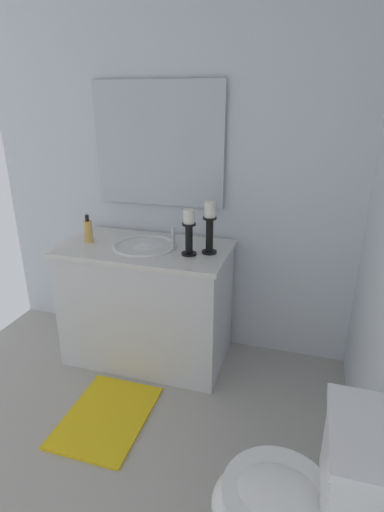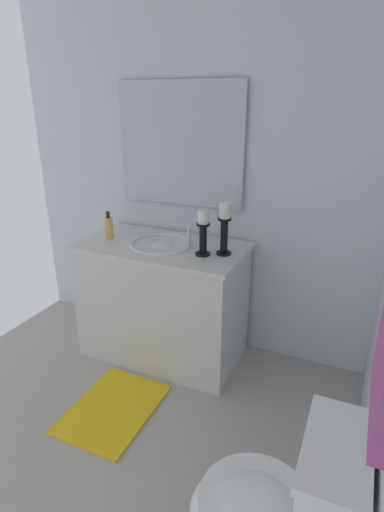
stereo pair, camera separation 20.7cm
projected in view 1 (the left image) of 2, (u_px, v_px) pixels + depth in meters
name	position (u px, v px, depth m)	size (l,w,h in m)	color
floor	(75.00, 484.00, 1.88)	(2.72, 2.52, 0.02)	#B2ADA3
wall_left	(169.00, 169.00, 2.64)	(0.04, 2.52, 2.45)	silver
vanity_cabinet	(147.00, 303.00, 2.67)	(0.58, 1.07, 0.80)	silver
sink_basin	(145.00, 252.00, 2.53)	(0.40, 0.40, 0.24)	white
mirror	(158.00, 145.00, 2.56)	(0.02, 0.86, 0.77)	silver
candle_holder_tall	(210.00, 226.00, 2.35)	(0.09, 0.09, 0.31)	black
candle_holder_short	(189.00, 231.00, 2.34)	(0.09, 0.09, 0.27)	black
soap_bottle	(88.00, 231.00, 2.57)	(0.06, 0.06, 0.18)	#E5B259
toilet	(297.00, 507.00, 1.38)	(0.39, 0.54, 0.75)	white
bath_mat	(107.00, 416.00, 2.25)	(0.60, 0.44, 0.02)	yellow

